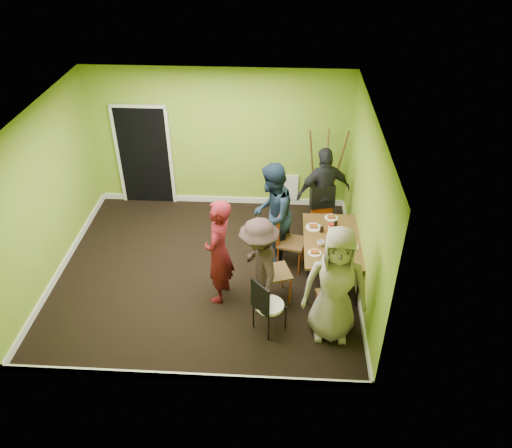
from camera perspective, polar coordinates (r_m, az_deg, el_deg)
The scene contains 28 objects.
ground at distance 8.59m, azimuth -5.56°, elevation -5.40°, with size 5.00×5.00×0.00m, color black.
room_walls at distance 8.03m, azimuth -6.08°, elevation 0.21°, with size 5.04×4.54×2.82m.
dining_table at distance 8.13m, azimuth 8.63°, elevation -2.09°, with size 0.90×1.50×0.75m.
chair_left_far at distance 8.36m, azimuth 3.52°, elevation -1.47°, with size 0.52×0.52×1.04m.
chair_left_near at distance 7.66m, azimuth 1.58°, elevation -5.10°, with size 0.57×0.57×1.08m.
chair_back_end at distance 9.00m, azimuth 7.65°, elevation 2.40°, with size 0.53×0.59×1.06m.
chair_front_end at distance 7.45m, azimuth 8.76°, elevation -8.02°, with size 0.45×0.46×0.90m.
chair_bentwood at distance 7.20m, azimuth 1.19°, elevation -9.10°, with size 0.52×0.52×0.95m.
easel at distance 9.64m, azimuth 7.90°, elevation 5.80°, with size 0.73×0.69×1.83m.
plate_near_left at distance 8.33m, azimuth 6.58°, elevation -0.37°, with size 0.26×0.26×0.01m, color white.
plate_near_right at distance 7.77m, azimuth 6.72°, elevation -3.30°, with size 0.21×0.21×0.01m, color white.
plate_far_back at distance 8.60m, azimuth 8.59°, elevation 0.71°, with size 0.23×0.23×0.01m, color white.
plate_far_front at distance 7.73m, azimuth 9.45°, elevation -3.83°, with size 0.22×0.22×0.01m, color white.
plate_wall_back at distance 8.18m, azimuth 10.19°, elevation -1.49°, with size 0.26×0.26×0.01m, color white.
plate_wall_front at distance 7.98m, azimuth 10.74°, elevation -2.57°, with size 0.25×0.25×0.01m, color white.
thermos at distance 8.07m, azimuth 8.49°, elevation -0.84°, with size 0.08×0.08×0.23m, color white.
blue_bottle at distance 7.81m, azimuth 10.13°, elevation -2.53°, with size 0.07×0.07×0.21m, color blue.
orange_bottle at distance 8.21m, azimuth 8.20°, elevation -0.80°, with size 0.04×0.04×0.08m, color #BF4812.
glass_mid at distance 8.22m, azimuth 7.52°, elevation -0.63°, with size 0.06×0.06×0.09m, color black.
glass_back at distance 8.39m, azimuth 9.10°, elevation 0.01°, with size 0.06×0.06×0.09m, color black.
glass_front at distance 7.73m, azimuth 9.95°, elevation -3.44°, with size 0.07×0.07×0.10m, color black.
cup_a at distance 7.92m, azimuth 7.43°, elevation -2.17°, with size 0.11×0.11×0.09m, color white.
cup_b at distance 8.19m, azimuth 10.26°, elevation -1.12°, with size 0.09×0.09×0.09m, color white.
person_standing at distance 7.55m, azimuth -4.27°, elevation -3.20°, with size 0.65×0.42×1.77m, color #580F15.
person_left_far at distance 8.27m, azimuth 1.80°, elevation 1.00°, with size 0.90×0.70×1.85m, color #152335.
person_left_near at distance 7.38m, azimuth 0.35°, elevation -4.87°, with size 1.04×0.60×1.61m, color #332322.
person_back_end at distance 9.07m, azimuth 7.73°, elevation 3.59°, with size 1.02×0.43×1.74m, color black.
person_front_end at distance 6.98m, azimuth 9.05°, elevation -6.91°, with size 0.90×0.59×1.84m, color gray.
Camera 1 is at (1.20, -6.48, 5.51)m, focal length 35.00 mm.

